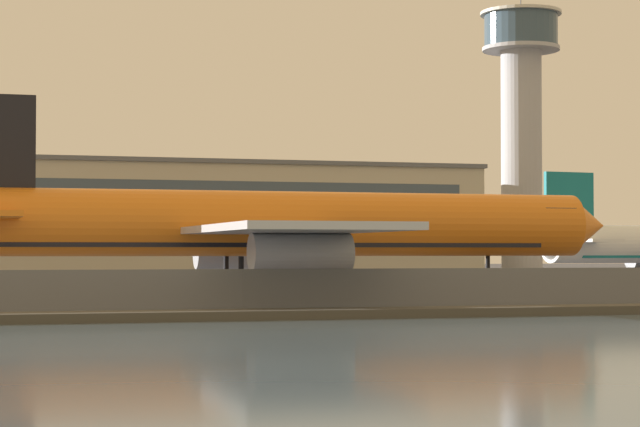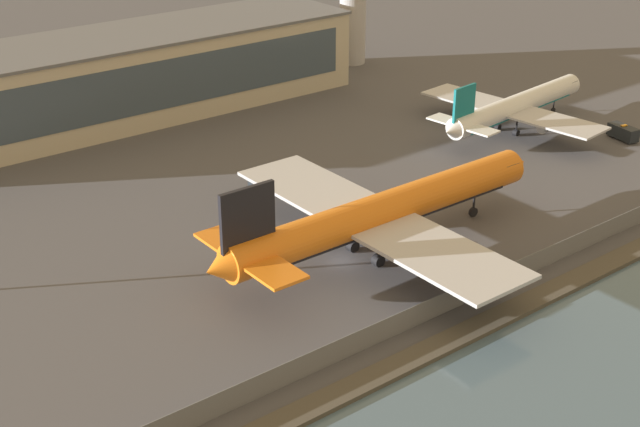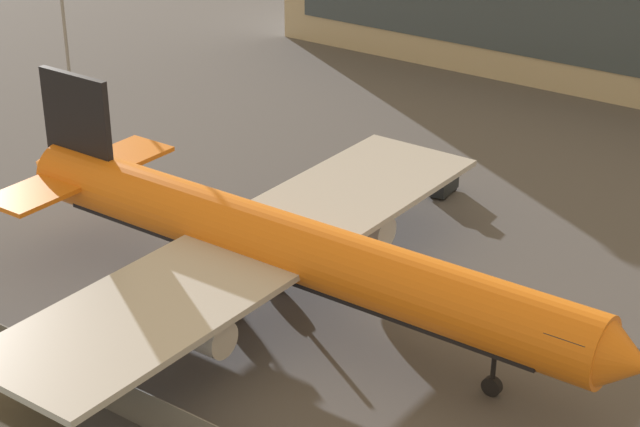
% 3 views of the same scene
% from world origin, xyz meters
% --- Properties ---
extents(ground_plane, '(500.00, 500.00, 0.00)m').
position_xyz_m(ground_plane, '(0.00, 0.00, 0.00)').
color(ground_plane, '#4C4C51').
extents(shoreline_seawall, '(320.00, 3.00, 0.50)m').
position_xyz_m(shoreline_seawall, '(0.00, -20.50, 0.25)').
color(shoreline_seawall, '#474238').
rests_on(shoreline_seawall, ground).
extents(perimeter_fence, '(280.00, 0.10, 2.59)m').
position_xyz_m(perimeter_fence, '(0.00, -16.00, 1.30)').
color(perimeter_fence, slate).
rests_on(perimeter_fence, ground).
extents(cargo_jet_orange, '(50.59, 43.37, 13.96)m').
position_xyz_m(cargo_jet_orange, '(5.10, -1.06, 5.33)').
color(cargo_jet_orange, orange).
rests_on(cargo_jet_orange, ground).
extents(passenger_jet_white_teal, '(37.93, 32.91, 10.81)m').
position_xyz_m(passenger_jet_white_teal, '(51.56, 17.98, 4.12)').
color(passenger_jet_white_teal, white).
rests_on(passenger_jet_white_teal, ground).
extents(baggage_tug, '(1.89, 3.33, 1.80)m').
position_xyz_m(baggage_tug, '(4.04, 23.47, 0.81)').
color(baggage_tug, '#1E2328').
rests_on(baggage_tug, ground).
extents(ops_van, '(2.96, 5.48, 2.48)m').
position_xyz_m(ops_van, '(62.21, 3.94, 1.28)').
color(ops_van, '#1E2328').
rests_on(ops_van, ground).
extents(terminal_building, '(84.06, 20.38, 14.20)m').
position_xyz_m(terminal_building, '(4.39, 64.37, 7.11)').
color(terminal_building, '#BCB299').
rests_on(terminal_building, ground).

